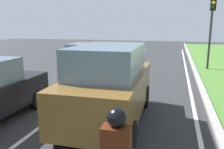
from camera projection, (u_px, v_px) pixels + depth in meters
name	position (u px, v px, depth m)	size (l,w,h in m)	color
ground_plane	(119.00, 78.00, 12.50)	(60.00, 60.00, 0.00)	#2D2D30
lane_line_center	(107.00, 77.00, 12.68)	(0.12, 32.00, 0.01)	silver
lane_line_right_edge	(189.00, 82.00, 11.56)	(0.12, 32.00, 0.01)	silver
curb_right	(199.00, 82.00, 11.41)	(0.24, 48.00, 0.12)	#9E9B93
car_suv_ahead	(109.00, 84.00, 6.57)	(2.06, 4.54, 2.28)	brown
car_hatchback_far	(85.00, 59.00, 13.53)	(1.83, 3.75, 1.78)	silver
rider_person	(117.00, 145.00, 3.20)	(0.51, 0.41, 1.16)	#4C1E0C
traffic_light_near_right	(212.00, 18.00, 13.99)	(0.32, 0.50, 4.85)	#2D2D2D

